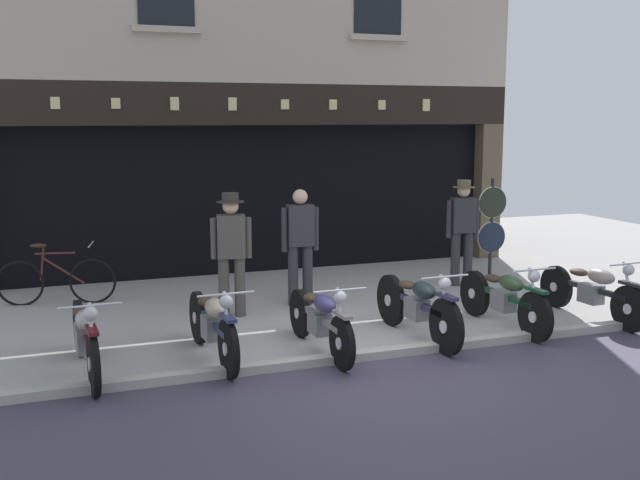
{
  "coord_description": "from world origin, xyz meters",
  "views": [
    {
      "loc": [
        -3.49,
        -7.52,
        2.75
      ],
      "look_at": [
        0.22,
        2.53,
        0.99
      ],
      "focal_mm": 42.39,
      "sensor_mm": 36.0,
      "label": 1
    }
  ],
  "objects_px": {
    "leaning_bicycle": "(56,280)",
    "advert_board_far": "(75,180)",
    "motorcycle_far_left": "(86,336)",
    "motorcycle_left": "(213,324)",
    "tyre_sign_pole": "(492,221)",
    "advert_board_near": "(150,183)",
    "salesman_left": "(231,248)",
    "motorcycle_center_right": "(504,297)",
    "motorcycle_center_left": "(320,319)",
    "motorcycle_center": "(418,305)",
    "shopkeeper_center": "(300,241)",
    "motorcycle_right": "(593,290)",
    "salesman_right": "(463,227)"
  },
  "relations": [
    {
      "from": "leaning_bicycle",
      "to": "advert_board_far",
      "type": "bearing_deg",
      "value": 174.92
    },
    {
      "from": "motorcycle_center_right",
      "to": "salesman_left",
      "type": "xyz_separation_m",
      "value": [
        -3.19,
        1.82,
        0.55
      ]
    },
    {
      "from": "salesman_right",
      "to": "salesman_left",
      "type": "bearing_deg",
      "value": 17.25
    },
    {
      "from": "motorcycle_center_right",
      "to": "motorcycle_right",
      "type": "distance_m",
      "value": 1.39
    },
    {
      "from": "motorcycle_center_left",
      "to": "salesman_left",
      "type": "xyz_separation_m",
      "value": [
        -0.58,
        1.96,
        0.56
      ]
    },
    {
      "from": "motorcycle_far_left",
      "to": "motorcycle_left",
      "type": "relative_size",
      "value": 1.03
    },
    {
      "from": "motorcycle_far_left",
      "to": "motorcycle_center_right",
      "type": "distance_m",
      "value": 5.23
    },
    {
      "from": "shopkeeper_center",
      "to": "tyre_sign_pole",
      "type": "relative_size",
      "value": 1.0
    },
    {
      "from": "salesman_left",
      "to": "shopkeeper_center",
      "type": "height_order",
      "value": "salesman_left"
    },
    {
      "from": "motorcycle_left",
      "to": "motorcycle_right",
      "type": "height_order",
      "value": "motorcycle_left"
    },
    {
      "from": "motorcycle_left",
      "to": "shopkeeper_center",
      "type": "xyz_separation_m",
      "value": [
        1.76,
        2.09,
        0.53
      ]
    },
    {
      "from": "motorcycle_center_left",
      "to": "advert_board_near",
      "type": "bearing_deg",
      "value": -76.38
    },
    {
      "from": "motorcycle_far_left",
      "to": "motorcycle_center",
      "type": "height_order",
      "value": "motorcycle_center"
    },
    {
      "from": "advert_board_far",
      "to": "motorcycle_center_left",
      "type": "bearing_deg",
      "value": -63.37
    },
    {
      "from": "motorcycle_center_right",
      "to": "advert_board_far",
      "type": "height_order",
      "value": "advert_board_far"
    },
    {
      "from": "motorcycle_right",
      "to": "salesman_right",
      "type": "distance_m",
      "value": 2.6
    },
    {
      "from": "motorcycle_center",
      "to": "leaning_bicycle",
      "type": "relative_size",
      "value": 1.23
    },
    {
      "from": "advert_board_near",
      "to": "leaning_bicycle",
      "type": "distance_m",
      "value": 2.44
    },
    {
      "from": "advert_board_far",
      "to": "motorcycle_center_right",
      "type": "bearing_deg",
      "value": -43.24
    },
    {
      "from": "motorcycle_far_left",
      "to": "motorcycle_center",
      "type": "xyz_separation_m",
      "value": [
        3.94,
        -0.07,
        0.01
      ]
    },
    {
      "from": "salesman_right",
      "to": "tyre_sign_pole",
      "type": "xyz_separation_m",
      "value": [
        0.75,
        0.31,
        0.02
      ]
    },
    {
      "from": "motorcycle_center_left",
      "to": "advert_board_near",
      "type": "relative_size",
      "value": 2.14
    },
    {
      "from": "salesman_left",
      "to": "leaning_bicycle",
      "type": "height_order",
      "value": "salesman_left"
    },
    {
      "from": "tyre_sign_pole",
      "to": "shopkeeper_center",
      "type": "bearing_deg",
      "value": -170.25
    },
    {
      "from": "salesman_right",
      "to": "motorcycle_center_left",
      "type": "bearing_deg",
      "value": 45.4
    },
    {
      "from": "motorcycle_right",
      "to": "advert_board_far",
      "type": "distance_m",
      "value": 8.14
    },
    {
      "from": "motorcycle_right",
      "to": "salesman_left",
      "type": "xyz_separation_m",
      "value": [
        -4.57,
        1.86,
        0.56
      ]
    },
    {
      "from": "salesman_right",
      "to": "advert_board_far",
      "type": "height_order",
      "value": "advert_board_far"
    },
    {
      "from": "motorcycle_center",
      "to": "salesman_left",
      "type": "xyz_separation_m",
      "value": [
        -1.9,
        1.87,
        0.53
      ]
    },
    {
      "from": "motorcycle_right",
      "to": "salesman_left",
      "type": "bearing_deg",
      "value": -25.18
    },
    {
      "from": "advert_board_near",
      "to": "leaning_bicycle",
      "type": "bearing_deg",
      "value": -139.67
    },
    {
      "from": "motorcycle_right",
      "to": "salesman_right",
      "type": "bearing_deg",
      "value": -80.19
    },
    {
      "from": "salesman_right",
      "to": "leaning_bicycle",
      "type": "relative_size",
      "value": 1.03
    },
    {
      "from": "motorcycle_right",
      "to": "motorcycle_center_left",
      "type": "bearing_deg",
      "value": -1.63
    },
    {
      "from": "salesman_right",
      "to": "tyre_sign_pole",
      "type": "distance_m",
      "value": 0.82
    },
    {
      "from": "advert_board_near",
      "to": "salesman_left",
      "type": "bearing_deg",
      "value": -76.96
    },
    {
      "from": "shopkeeper_center",
      "to": "advert_board_near",
      "type": "xyz_separation_m",
      "value": [
        -1.78,
        2.63,
        0.69
      ]
    },
    {
      "from": "motorcycle_center_right",
      "to": "motorcycle_center",
      "type": "bearing_deg",
      "value": 0.97
    },
    {
      "from": "salesman_right",
      "to": "motorcycle_center",
      "type": "bearing_deg",
      "value": 58.17
    },
    {
      "from": "salesman_right",
      "to": "motorcycle_left",
      "type": "bearing_deg",
      "value": 35.66
    },
    {
      "from": "advert_board_near",
      "to": "advert_board_far",
      "type": "bearing_deg",
      "value": 180.0
    },
    {
      "from": "motorcycle_center",
      "to": "salesman_right",
      "type": "height_order",
      "value": "salesman_right"
    },
    {
      "from": "motorcycle_center_left",
      "to": "tyre_sign_pole",
      "type": "height_order",
      "value": "tyre_sign_pole"
    },
    {
      "from": "salesman_right",
      "to": "tyre_sign_pole",
      "type": "relative_size",
      "value": 1.01
    },
    {
      "from": "leaning_bicycle",
      "to": "motorcycle_right",
      "type": "bearing_deg",
      "value": 74.56
    },
    {
      "from": "motorcycle_center_left",
      "to": "motorcycle_center",
      "type": "relative_size",
      "value": 0.95
    },
    {
      "from": "advert_board_far",
      "to": "salesman_left",
      "type": "bearing_deg",
      "value": -57.46
    },
    {
      "from": "motorcycle_center_right",
      "to": "motorcycle_center_left",
      "type": "bearing_deg",
      "value": 1.91
    },
    {
      "from": "tyre_sign_pole",
      "to": "advert_board_near",
      "type": "xyz_separation_m",
      "value": [
        -5.44,
        2.01,
        0.65
      ]
    },
    {
      "from": "motorcycle_left",
      "to": "salesman_left",
      "type": "height_order",
      "value": "salesman_left"
    }
  ]
}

